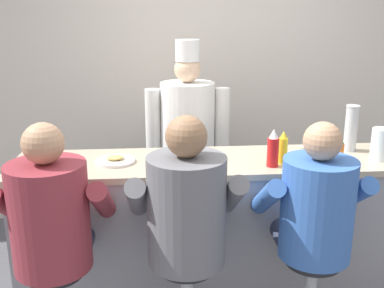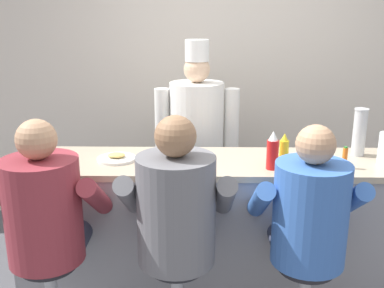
# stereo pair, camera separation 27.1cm
# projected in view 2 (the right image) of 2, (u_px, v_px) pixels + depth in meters

# --- Properties ---
(wall_back) EXTENTS (10.00, 0.06, 2.70)m
(wall_back) POSITION_uv_depth(u_px,v_px,m) (227.00, 78.00, 4.18)
(wall_back) COLOR beige
(wall_back) RESTS_ON ground_plane
(diner_counter) EXTENTS (2.94, 0.61, 0.99)m
(diner_counter) POSITION_uv_depth(u_px,v_px,m) (237.00, 229.00, 3.08)
(diner_counter) COLOR gray
(diner_counter) RESTS_ON ground_plane
(ketchup_bottle_red) EXTENTS (0.07, 0.07, 0.24)m
(ketchup_bottle_red) POSITION_uv_depth(u_px,v_px,m) (273.00, 151.00, 2.75)
(ketchup_bottle_red) COLOR red
(ketchup_bottle_red) RESTS_ON diner_counter
(mustard_bottle_yellow) EXTENTS (0.06, 0.06, 0.21)m
(mustard_bottle_yellow) POSITION_uv_depth(u_px,v_px,m) (284.00, 151.00, 2.81)
(mustard_bottle_yellow) COLOR yellow
(mustard_bottle_yellow) RESTS_ON diner_counter
(hot_sauce_bottle_orange) EXTENTS (0.03, 0.03, 0.14)m
(hot_sauce_bottle_orange) POSITION_uv_depth(u_px,v_px,m) (345.00, 158.00, 2.78)
(hot_sauce_bottle_orange) COLOR orange
(hot_sauce_bottle_orange) RESTS_ON diner_counter
(breakfast_plate) EXTENTS (0.25, 0.25, 0.05)m
(breakfast_plate) POSITION_uv_depth(u_px,v_px,m) (117.00, 158.00, 2.95)
(breakfast_plate) COLOR white
(breakfast_plate) RESTS_ON diner_counter
(cereal_bowl) EXTENTS (0.15, 0.15, 0.05)m
(cereal_bowl) POSITION_uv_depth(u_px,v_px,m) (174.00, 159.00, 2.90)
(cereal_bowl) COLOR #B24C47
(cereal_bowl) RESTS_ON diner_counter
(coffee_mug_tan) EXTENTS (0.14, 0.09, 0.09)m
(coffee_mug_tan) POSITION_uv_depth(u_px,v_px,m) (309.00, 156.00, 2.88)
(coffee_mug_tan) COLOR beige
(coffee_mug_tan) RESTS_ON diner_counter
(cup_stack_steel) EXTENTS (0.09, 0.09, 0.32)m
(cup_stack_steel) POSITION_uv_depth(u_px,v_px,m) (360.00, 132.00, 3.00)
(cup_stack_steel) COLOR #B7BABF
(cup_stack_steel) RESTS_ON diner_counter
(diner_seated_maroon) EXTENTS (0.62, 0.62, 1.41)m
(diner_seated_maroon) POSITION_uv_depth(u_px,v_px,m) (46.00, 214.00, 2.45)
(diner_seated_maroon) COLOR #B2B5BA
(diner_seated_maroon) RESTS_ON ground_plane
(diner_seated_grey) EXTENTS (0.64, 0.63, 1.43)m
(diner_seated_grey) POSITION_uv_depth(u_px,v_px,m) (177.00, 213.00, 2.44)
(diner_seated_grey) COLOR #B2B5BA
(diner_seated_grey) RESTS_ON ground_plane
(diner_seated_blue) EXTENTS (0.60, 0.60, 1.38)m
(diner_seated_blue) POSITION_uv_depth(u_px,v_px,m) (308.00, 218.00, 2.43)
(diner_seated_blue) COLOR #B2B5BA
(diner_seated_blue) RESTS_ON ground_plane
(cook_in_whites_near) EXTENTS (0.68, 0.43, 1.73)m
(cook_in_whites_near) POSITION_uv_depth(u_px,v_px,m) (197.00, 138.00, 3.65)
(cook_in_whites_near) COLOR #232328
(cook_in_whites_near) RESTS_ON ground_plane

